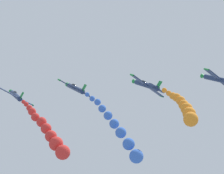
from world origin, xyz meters
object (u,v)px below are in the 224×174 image
at_px(airplane_left_inner, 75,88).
at_px(airplane_right_inner, 146,85).
at_px(airplane_left_outer, 219,79).
at_px(airplane_lead, 16,95).

bearing_deg(airplane_left_inner, airplane_right_inner, -42.85).
bearing_deg(airplane_right_inner, airplane_left_outer, -33.20).
xyz_separation_m(airplane_lead, airplane_left_outer, (37.16, -28.18, 5.37)).
relative_size(airplane_lead, airplane_left_inner, 1.00).
xyz_separation_m(airplane_lead, airplane_left_inner, (12.04, -8.39, 2.18)).
height_order(airplane_lead, airplane_left_outer, airplane_left_outer).
relative_size(airplane_left_inner, airplane_right_inner, 1.00).
height_order(airplane_lead, airplane_right_inner, airplane_right_inner).
distance_m(airplane_left_inner, airplane_right_inner, 16.81).
xyz_separation_m(airplane_right_inner, airplane_left_outer, (12.86, -8.42, 1.55)).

